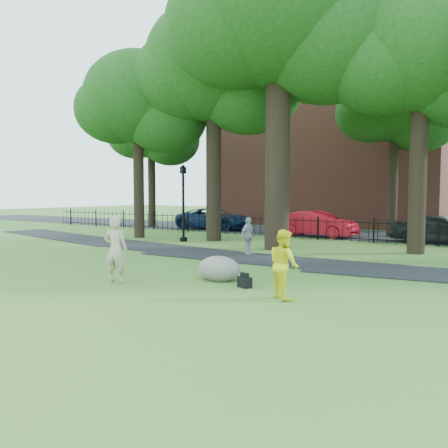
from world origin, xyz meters
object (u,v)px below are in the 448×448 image
Objects in this scene: big_tree at (282,18)px; woman at (116,249)px; boulder at (219,267)px; man at (284,264)px; lamppost at (183,204)px; red_sedan at (318,224)px.

big_tree reaches higher than woman.
boulder is (1.61, -7.34, -9.76)m from big_tree.
woman is at bearing -140.24° from boulder.
woman reaches higher than boulder.
woman is at bearing 47.15° from man.
lamppost is at bearing -3.91° from man.
big_tree is 3.16× the size of red_sedan.
lamppost reaches higher than red_sedan.
boulder is 0.29× the size of red_sedan.
red_sedan is (4.99, 6.23, -1.23)m from lamppost.
big_tree is 8.63× the size of man.
woman is 1.13× the size of man.
man is 13.10m from lamppost.
big_tree reaches higher than man.
man is 15.55m from red_sedan.
boulder is 10.62m from lamppost.
red_sedan reaches higher than boulder.
big_tree is at bearing -115.60° from woman.
lamppost is at bearing 178.22° from big_tree.
lamppost reaches higher than man.
man is at bearing -156.98° from red_sedan.
lamppost is at bearing 145.99° from red_sedan.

